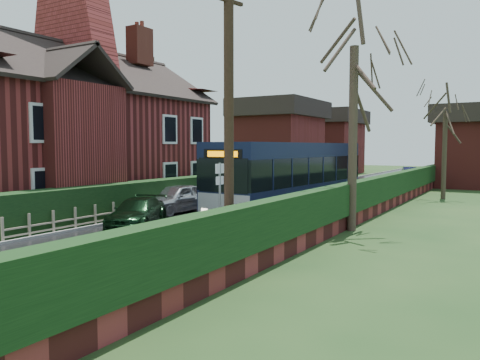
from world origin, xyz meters
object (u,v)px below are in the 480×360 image
Objects in this scene: bus at (291,179)px; car_silver at (177,198)px; brick_house at (76,126)px; bus_stop_sign at (220,191)px; telegraph_pole at (229,125)px; car_green at (137,213)px.

bus is 5.68m from car_silver.
brick_house is 1.28× the size of bus.
telegraph_pole reaches higher than bus_stop_sign.
brick_house is 12.90m from bus_stop_sign.
car_silver is 0.55× the size of telegraph_pole.
bus_stop_sign is (4.80, -1.19, 1.22)m from car_green.
bus is 1.52× the size of telegraph_pole.
bus is at bearing 35.96° from car_green.
bus_stop_sign is (11.93, -4.17, -2.58)m from brick_house.
bus is at bearing 120.11° from telegraph_pole.
bus is 2.86× the size of car_green.
brick_house is 3.65× the size of car_green.
brick_house is at bearing 163.24° from bus_stop_sign.
bus_stop_sign is at bearing 142.35° from telegraph_pole.
brick_house reaches higher than car_green.
brick_house is at bearing 168.98° from telegraph_pole.
telegraph_pole reaches higher than car_silver.
telegraph_pole reaches higher than car_green.
car_silver is 11.40m from telegraph_pole.
bus is at bearing 30.14° from car_silver.
telegraph_pole is at bearing -71.22° from bus.
bus_stop_sign is at bearing -79.61° from bus.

